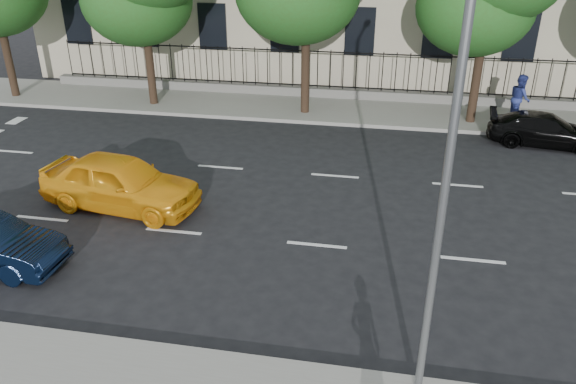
# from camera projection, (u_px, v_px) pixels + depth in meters

# --- Properties ---
(ground) EXTENTS (120.00, 120.00, 0.00)m
(ground) POSITION_uv_depth(u_px,v_px,m) (302.00, 302.00, 12.68)
(ground) COLOR black
(ground) RESTS_ON ground
(far_sidewalk) EXTENTS (60.00, 4.00, 0.15)m
(far_sidewalk) POSITION_uv_depth(u_px,v_px,m) (352.00, 110.00, 25.00)
(far_sidewalk) COLOR gray
(far_sidewalk) RESTS_ON ground
(lane_markings) EXTENTS (49.60, 4.62, 0.01)m
(lane_markings) POSITION_uv_depth(u_px,v_px,m) (327.00, 206.00, 16.87)
(lane_markings) COLOR silver
(lane_markings) RESTS_ON ground
(iron_fence) EXTENTS (30.00, 0.50, 2.20)m
(iron_fence) POSITION_uv_depth(u_px,v_px,m) (355.00, 88.00, 26.25)
(iron_fence) COLOR slate
(iron_fence) RESTS_ON far_sidewalk
(street_light) EXTENTS (0.25, 3.32, 8.05)m
(street_light) POSITION_uv_depth(u_px,v_px,m) (451.00, 115.00, 8.44)
(street_light) COLOR slate
(street_light) RESTS_ON near_sidewalk
(yellow_taxi) EXTENTS (4.99, 2.56, 1.62)m
(yellow_taxi) POSITION_uv_depth(u_px,v_px,m) (120.00, 182.00, 16.50)
(yellow_taxi) COLOR #FFAA15
(yellow_taxi) RESTS_ON ground
(black_sedan) EXTENTS (4.34, 2.18, 1.21)m
(black_sedan) POSITION_uv_depth(u_px,v_px,m) (545.00, 130.00, 21.16)
(black_sedan) COLOR black
(black_sedan) RESTS_ON ground
(pedestrian_far) EXTENTS (0.89, 1.06, 1.96)m
(pedestrian_far) POSITION_uv_depth(u_px,v_px,m) (520.00, 98.00, 23.05)
(pedestrian_far) COLOR navy
(pedestrian_far) RESTS_ON far_sidewalk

